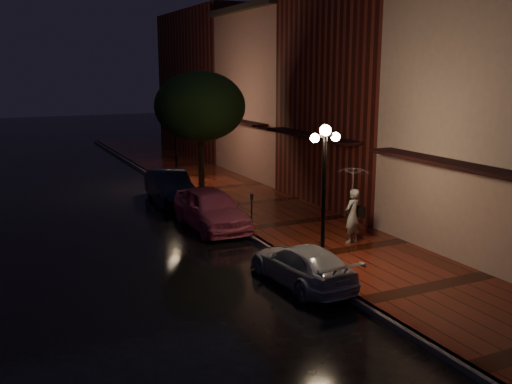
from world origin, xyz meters
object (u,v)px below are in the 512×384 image
navy_car (170,187)px  parking_meter (252,208)px  pink_car (211,208)px  streetlamp_far (176,138)px  street_tree (200,109)px  streetlamp_near (324,189)px  silver_car (302,265)px  woman_with_umbrella (353,193)px

navy_car → parking_meter: 6.28m
navy_car → parking_meter: bearing=-74.6°
pink_car → navy_car: 4.93m
streetlamp_far → pink_car: (-1.17, -7.86, -1.81)m
streetlamp_far → street_tree: size_ratio=0.74×
streetlamp_near → streetlamp_far: same height
parking_meter → pink_car: bearing=152.1°
silver_car → woman_with_umbrella: size_ratio=1.49×
streetlamp_near → parking_meter: 5.18m
silver_car → parking_meter: bearing=-103.0°
navy_car → streetlamp_far: bearing=70.2°
pink_car → parking_meter: pink_car is taller
woman_with_umbrella → silver_car: bearing=15.0°
navy_car → silver_car: 11.51m
streetlamp_far → pink_car: bearing=-98.4°
pink_car → woman_with_umbrella: 5.66m
silver_car → woman_with_umbrella: woman_with_umbrella is taller
parking_meter → silver_car: bearing=-81.2°
street_tree → navy_car: bearing=177.2°
pink_car → navy_car: pink_car is taller
pink_car → street_tree: bearing=73.7°
street_tree → silver_car: bearing=-96.0°
pink_car → parking_meter: bearing=-46.5°
streetlamp_far → street_tree: bearing=-85.1°
pink_car → parking_meter: size_ratio=3.45×
streetlamp_near → navy_car: size_ratio=0.97×
streetlamp_far → woman_with_umbrella: streetlamp_far is taller
streetlamp_near → parking_meter: size_ratio=3.22×
streetlamp_far → street_tree: (0.26, -3.01, 1.64)m
pink_car → silver_car: size_ratio=1.18×
woman_with_umbrella → parking_meter: bearing=-72.2°
street_tree → parking_meter: street_tree is taller
streetlamp_far → navy_car: size_ratio=0.97×
streetlamp_far → street_tree: street_tree is taller
street_tree → pink_car: street_tree is taller
silver_car → pink_car: bearing=-91.2°
streetlamp_near → silver_car: streetlamp_near is taller
streetlamp_near → streetlamp_far: 14.00m
silver_car → woman_with_umbrella: 4.23m
parking_meter → streetlamp_far: bearing=108.7°
streetlamp_near → pink_car: (-1.17, 6.14, -1.81)m
street_tree → silver_car: street_tree is taller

